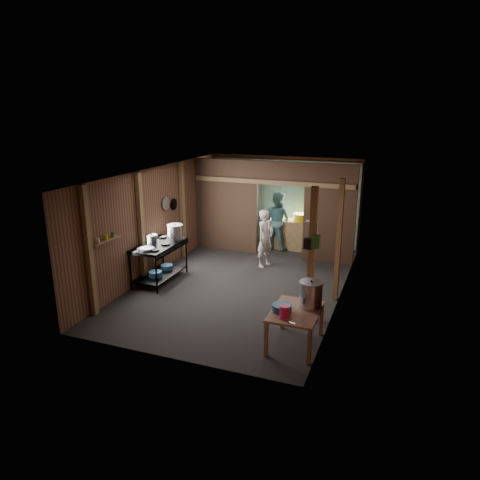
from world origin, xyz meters
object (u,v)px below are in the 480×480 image
at_px(stock_pot, 311,295).
at_px(gas_range, 160,262).
at_px(pink_bucket, 285,311).
at_px(yellow_tub, 300,217).
at_px(stove_pot_large, 175,232).
at_px(prep_table, 295,328).
at_px(cook, 265,239).

bearing_deg(stock_pot, gas_range, 158.56).
height_order(pink_bucket, yellow_tub, yellow_tub).
relative_size(gas_range, stove_pot_large, 4.11).
distance_m(prep_table, stove_pot_large, 4.28).
distance_m(yellow_tub, cook, 1.76).
height_order(gas_range, stock_pot, stock_pot).
bearing_deg(prep_table, stove_pot_large, 147.27).
relative_size(stock_pot, yellow_tub, 1.25).
xyz_separation_m(stove_pot_large, stock_pot, (3.74, -2.03, -0.21)).
bearing_deg(prep_table, gas_range, 154.37).
relative_size(stove_pot_large, yellow_tub, 0.98).
distance_m(prep_table, yellow_tub, 5.47).
relative_size(pink_bucket, yellow_tub, 0.51).
relative_size(gas_range, pink_bucket, 7.87).
height_order(stove_pot_large, pink_bucket, stove_pot_large).
bearing_deg(stove_pot_large, prep_table, -32.73).
relative_size(pink_bucket, cook, 0.13).
xyz_separation_m(prep_table, yellow_tub, (-1.19, 5.31, 0.63)).
bearing_deg(stove_pot_large, stock_pot, -28.50).
relative_size(gas_range, prep_table, 1.41).
relative_size(prep_table, pink_bucket, 5.60).
height_order(stove_pot_large, cook, cook).
distance_m(prep_table, stock_pot, 0.63).
xyz_separation_m(gas_range, yellow_tub, (2.52, 3.53, 0.50)).
distance_m(stove_pot_large, cook, 2.31).
bearing_deg(gas_range, stove_pot_large, 71.03).
bearing_deg(pink_bucket, stove_pot_large, 143.08).
bearing_deg(stock_pot, prep_table, -128.57).
distance_m(stock_pot, yellow_tub, 5.25).
distance_m(stock_pot, pink_bucket, 0.64).
distance_m(stove_pot_large, yellow_tub, 3.84).
relative_size(stove_pot_large, pink_bucket, 1.92).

